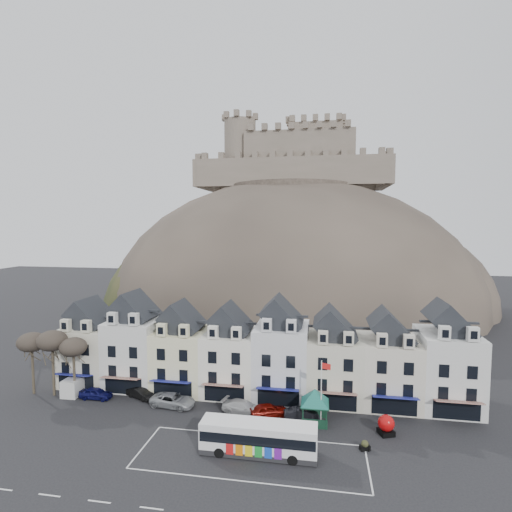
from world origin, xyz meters
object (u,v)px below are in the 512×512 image
(car_navy, at_px, (96,393))
(car_white, at_px, (244,407))
(car_silver, at_px, (173,400))
(car_charcoal, at_px, (301,414))
(white_van, at_px, (78,384))
(bus_shelter, at_px, (315,396))
(car_maroon, at_px, (268,410))
(bus, at_px, (259,437))
(car_black, at_px, (140,393))
(red_buoy, at_px, (386,425))
(flagpole, at_px, (322,389))

(car_navy, distance_m, car_white, 19.55)
(car_silver, height_order, car_charcoal, car_silver)
(white_van, bearing_deg, bus_shelter, -7.97)
(bus_shelter, bearing_deg, car_maroon, 173.24)
(bus, bearing_deg, white_van, 158.86)
(bus_shelter, relative_size, car_navy, 1.49)
(bus, relative_size, bus_shelter, 1.82)
(bus, height_order, car_black, bus)
(white_van, relative_size, car_silver, 0.89)
(bus, xyz_separation_m, car_white, (-3.10, 7.90, -1.01))
(car_white, bearing_deg, car_navy, 100.45)
(car_silver, xyz_separation_m, car_charcoal, (15.81, -0.59, -0.12))
(car_silver, bearing_deg, car_black, 79.72)
(car_navy, bearing_deg, red_buoy, -95.19)
(white_van, xyz_separation_m, car_black, (9.13, -0.42, -0.44))
(flagpole, xyz_separation_m, car_navy, (-28.67, 2.33, -3.58))
(red_buoy, height_order, car_black, red_buoy)
(bus, xyz_separation_m, car_navy, (-22.63, 8.65, -1.06))
(car_black, distance_m, car_silver, 5.22)
(flagpole, bearing_deg, bus_shelter, 134.53)
(flagpole, xyz_separation_m, car_charcoal, (-2.30, 1.38, -3.64))
(red_buoy, relative_size, car_navy, 0.51)
(white_van, xyz_separation_m, car_silver, (14.14, -1.91, -0.32))
(car_black, xyz_separation_m, car_charcoal, (20.82, -2.08, -0.00))
(car_black, bearing_deg, car_white, -74.08)
(red_buoy, bearing_deg, bus, -155.49)
(car_navy, height_order, car_charcoal, car_navy)
(car_black, relative_size, car_silver, 0.73)
(car_white, bearing_deg, car_maroon, -81.27)
(bus_shelter, bearing_deg, bus, -126.99)
(bus_shelter, height_order, red_buoy, bus_shelter)
(bus_shelter, bearing_deg, flagpole, -45.92)
(bus, height_order, white_van, bus)
(white_van, bearing_deg, car_silver, -10.05)
(red_buoy, bearing_deg, car_white, 172.65)
(bus, bearing_deg, car_navy, 159.20)
(flagpole, relative_size, car_maroon, 1.68)
(car_navy, bearing_deg, car_black, -79.23)
(car_black, bearing_deg, white_van, 110.90)
(bus_shelter, xyz_separation_m, car_charcoal, (-1.52, 0.59, -2.42))
(flagpole, relative_size, car_navy, 1.79)
(flagpole, relative_size, car_silver, 1.37)
(flagpole, relative_size, white_van, 1.54)
(bus, relative_size, car_maroon, 2.54)
(bus_shelter, bearing_deg, car_silver, 175.65)
(flagpole, height_order, car_maroon, flagpole)
(bus_shelter, xyz_separation_m, red_buoy, (7.56, -1.26, -1.98))
(car_charcoal, bearing_deg, car_black, 70.82)
(bus_shelter, relative_size, red_buoy, 2.90)
(flagpole, distance_m, car_silver, 18.55)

